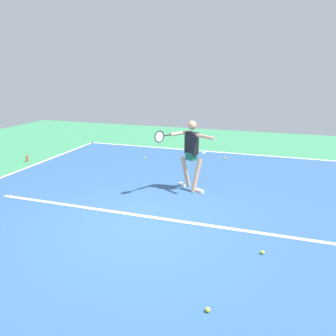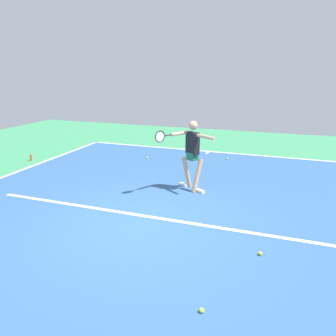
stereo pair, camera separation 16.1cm
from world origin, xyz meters
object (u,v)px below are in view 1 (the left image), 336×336
at_px(tennis_ball_near_service_line, 208,310).
at_px(tennis_ball_near_player, 262,252).
at_px(tennis_ball_by_sideline, 144,158).
at_px(tennis_player, 191,150).
at_px(tennis_ball_centre_court, 225,159).
at_px(water_bottle, 27,158).

xyz_separation_m(tennis_ball_near_service_line, tennis_ball_near_player, (-0.62, -1.64, 0.00)).
bearing_deg(tennis_ball_by_sideline, tennis_ball_near_player, 129.81).
xyz_separation_m(tennis_player, tennis_ball_by_sideline, (2.30, -2.46, -1.02)).
height_order(tennis_ball_centre_court, tennis_ball_near_player, same).
bearing_deg(tennis_ball_near_player, tennis_ball_near_service_line, 69.46).
bearing_deg(tennis_ball_by_sideline, tennis_ball_centre_court, -163.32).
bearing_deg(tennis_ball_near_service_line, tennis_ball_near_player, -110.54).
distance_m(tennis_ball_by_sideline, water_bottle, 4.04).
xyz_separation_m(tennis_player, water_bottle, (6.03, -0.89, -0.94)).
relative_size(tennis_ball_by_sideline, tennis_ball_near_player, 1.00).
bearing_deg(tennis_ball_centre_court, tennis_ball_by_sideline, 16.68).
bearing_deg(tennis_ball_near_player, tennis_ball_centre_court, -75.50).
relative_size(tennis_ball_by_sideline, water_bottle, 0.30).
relative_size(tennis_player, tennis_ball_near_service_line, 27.67).
height_order(tennis_player, tennis_ball_near_player, tennis_player).
height_order(tennis_ball_by_sideline, tennis_ball_near_service_line, same).
distance_m(tennis_ball_by_sideline, tennis_ball_centre_court, 2.85).
height_order(tennis_player, tennis_ball_centre_court, tennis_player).
bearing_deg(tennis_ball_near_player, tennis_player, -53.54).
xyz_separation_m(tennis_ball_by_sideline, tennis_ball_centre_court, (-2.73, -0.82, 0.00)).
bearing_deg(water_bottle, tennis_ball_near_service_line, 144.85).
relative_size(tennis_ball_near_player, water_bottle, 0.30).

